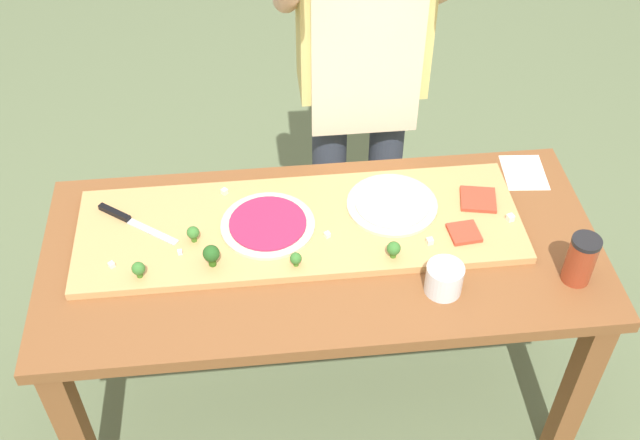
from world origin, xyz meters
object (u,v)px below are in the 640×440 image
(broccoli_floret_back_left, at_px, (394,249))
(cook_center, at_px, (362,60))
(cheese_crumble_e, at_px, (224,191))
(broccoli_floret_front_right, at_px, (296,259))
(pizza_whole_beet_magenta, at_px, (268,224))
(broccoli_floret_front_mid, at_px, (138,269))
(cheese_crumble_f, at_px, (510,218))
(prep_table, at_px, (322,271))
(flour_cup, at_px, (444,280))
(cheese_crumble_d, at_px, (180,252))
(broccoli_floret_back_right, at_px, (193,233))
(broccoli_floret_center_right, at_px, (211,254))
(cheese_crumble_b, at_px, (430,241))
(pizza_slice_near_right, at_px, (464,233))
(pizza_whole_cheese_artichoke, at_px, (392,204))
(cheese_crumble_a, at_px, (327,235))
(pizza_slice_near_left, at_px, (478,199))
(chefs_knife, at_px, (127,219))
(cheese_crumble_c, at_px, (112,265))
(recipe_note, at_px, (524,172))
(sauce_jar, at_px, (581,259))

(broccoli_floret_back_left, height_order, cook_center, cook_center)
(cheese_crumble_e, bearing_deg, broccoli_floret_front_right, -58.79)
(pizza_whole_beet_magenta, xyz_separation_m, cheese_crumble_e, (-0.12, 0.15, 0.00))
(broccoli_floret_front_mid, bearing_deg, cheese_crumble_f, 5.91)
(prep_table, relative_size, flour_cup, 15.80)
(flour_cup, bearing_deg, cheese_crumble_d, 165.28)
(broccoli_floret_back_right, distance_m, flour_cup, 0.70)
(broccoli_floret_front_right, bearing_deg, broccoli_floret_back_left, 0.84)
(broccoli_floret_center_right, distance_m, cheese_crumble_b, 0.61)
(pizza_slice_near_right, bearing_deg, flour_cup, -119.15)
(pizza_whole_cheese_artichoke, height_order, cheese_crumble_d, pizza_whole_cheese_artichoke)
(pizza_whole_beet_magenta, xyz_separation_m, cheese_crumble_a, (0.16, -0.06, 0.00))
(pizza_slice_near_left, relative_size, pizza_slice_near_right, 1.24)
(pizza_whole_beet_magenta, bearing_deg, broccoli_floret_back_right, -170.16)
(pizza_slice_near_right, distance_m, cheese_crumble_b, 0.11)
(chefs_knife, relative_size, cheese_crumble_b, 13.78)
(broccoli_floret_front_mid, bearing_deg, cook_center, 43.07)
(broccoli_floret_center_right, bearing_deg, flour_cup, -12.33)
(broccoli_floret_front_mid, height_order, broccoli_floret_front_right, broccoli_floret_front_mid)
(pizza_slice_near_left, xyz_separation_m, cheese_crumble_f, (0.07, -0.09, 0.00))
(cheese_crumble_a, distance_m, cheese_crumble_f, 0.53)
(chefs_knife, bearing_deg, broccoli_floret_back_left, -16.66)
(pizza_whole_beet_magenta, bearing_deg, pizza_slice_near_right, -9.29)
(cheese_crumble_c, xyz_separation_m, recipe_note, (1.24, 0.29, -0.03))
(broccoli_floret_back_right, xyz_separation_m, cheese_crumble_b, (0.66, -0.08, -0.02))
(broccoli_floret_back_left, bearing_deg, cheese_crumble_d, 173.04)
(pizza_slice_near_right, bearing_deg, broccoli_floret_front_right, -171.98)
(pizza_whole_cheese_artichoke, xyz_separation_m, cook_center, (-0.03, 0.44, 0.22))
(cheese_crumble_a, bearing_deg, broccoli_floret_back_right, 176.51)
(cheese_crumble_a, relative_size, cheese_crumble_f, 0.79)
(cheese_crumble_d, distance_m, recipe_note, 1.09)
(cook_center, bearing_deg, recipe_note, -32.66)
(pizza_whole_cheese_artichoke, distance_m, pizza_whole_beet_magenta, 0.37)
(cheese_crumble_a, height_order, recipe_note, cheese_crumble_a)
(broccoli_floret_front_right, xyz_separation_m, cheese_crumble_c, (-0.50, 0.05, -0.02))
(chefs_knife, relative_size, pizza_whole_beet_magenta, 0.88)
(pizza_whole_cheese_artichoke, bearing_deg, recipe_note, 16.66)
(pizza_slice_near_right, xyz_separation_m, cheese_crumble_f, (0.15, 0.04, 0.00))
(cheese_crumble_b, height_order, cheese_crumble_d, cheese_crumble_b)
(pizza_slice_near_right, bearing_deg, cheese_crumble_e, 160.08)
(broccoli_floret_back_right, height_order, cook_center, cook_center)
(prep_table, height_order, broccoli_floret_front_right, broccoli_floret_front_right)
(pizza_slice_near_right, distance_m, cook_center, 0.65)
(cheese_crumble_b, height_order, cheese_crumble_c, cheese_crumble_b)
(cheese_crumble_c, xyz_separation_m, sauce_jar, (1.25, -0.15, 0.04))
(prep_table, relative_size, broccoli_floret_back_right, 31.22)
(pizza_slice_near_right, bearing_deg, pizza_whole_cheese_artichoke, 143.04)
(cheese_crumble_d, bearing_deg, prep_table, 1.70)
(chefs_knife, distance_m, cheese_crumble_d, 0.22)
(pizza_whole_cheese_artichoke, xyz_separation_m, broccoli_floret_front_mid, (-0.72, -0.20, 0.02))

